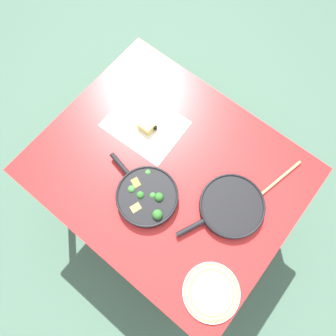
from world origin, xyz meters
The scene contains 9 objects.
ground_plane centered at (0.00, 0.00, 0.00)m, with size 14.00×14.00×0.00m, color #476B56.
dining_table_red centered at (0.00, 0.00, 0.68)m, with size 1.22×0.99×0.76m.
skillet_broccoli centered at (-0.01, 0.17, 0.79)m, with size 0.41×0.28×0.08m.
skillet_eggs centered at (-0.34, -0.04, 0.79)m, with size 0.30×0.41×0.04m.
wooden_spoon centered at (-0.42, -0.18, 0.77)m, with size 0.12×0.40×0.02m.
parchment_sheet centered at (0.24, -0.11, 0.76)m, with size 0.38×0.31×0.00m.
grater_knife centered at (0.26, -0.10, 0.77)m, with size 0.24×0.10×0.02m.
cheese_block centered at (0.22, -0.10, 0.79)m, with size 0.07×0.06×0.05m.
dinner_plate_stack centered at (-0.48, 0.31, 0.78)m, with size 0.24×0.24×0.03m.
Camera 1 is at (-0.27, 0.34, 2.12)m, focal length 32.00 mm.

